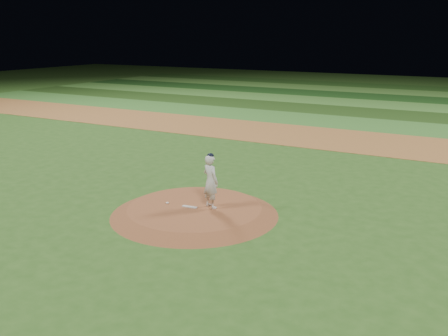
{
  "coord_description": "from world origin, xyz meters",
  "views": [
    {
      "loc": [
        8.3,
        -13.05,
        5.78
      ],
      "look_at": [
        0.0,
        2.0,
        1.1
      ],
      "focal_mm": 40.0,
      "sensor_mm": 36.0,
      "label": 1
    }
  ],
  "objects_px": {
    "pitchers_mound": "(195,211)",
    "pitching_rubber": "(190,207)",
    "rosin_bag": "(167,203)",
    "pitcher_on_mound": "(211,181)"
  },
  "relations": [
    {
      "from": "pitchers_mound",
      "to": "pitcher_on_mound",
      "type": "relative_size",
      "value": 3.02
    },
    {
      "from": "pitchers_mound",
      "to": "rosin_bag",
      "type": "height_order",
      "value": "rosin_bag"
    },
    {
      "from": "pitchers_mound",
      "to": "rosin_bag",
      "type": "distance_m",
      "value": 1.0
    },
    {
      "from": "rosin_bag",
      "to": "pitcher_on_mound",
      "type": "height_order",
      "value": "pitcher_on_mound"
    },
    {
      "from": "rosin_bag",
      "to": "pitcher_on_mound",
      "type": "bearing_deg",
      "value": 15.4
    },
    {
      "from": "pitchers_mound",
      "to": "pitching_rubber",
      "type": "height_order",
      "value": "pitching_rubber"
    },
    {
      "from": "pitcher_on_mound",
      "to": "rosin_bag",
      "type": "bearing_deg",
      "value": -164.6
    },
    {
      "from": "pitchers_mound",
      "to": "pitching_rubber",
      "type": "distance_m",
      "value": 0.21
    },
    {
      "from": "pitchers_mound",
      "to": "pitcher_on_mound",
      "type": "bearing_deg",
      "value": 26.33
    },
    {
      "from": "pitchers_mound",
      "to": "pitcher_on_mound",
      "type": "height_order",
      "value": "pitcher_on_mound"
    }
  ]
}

